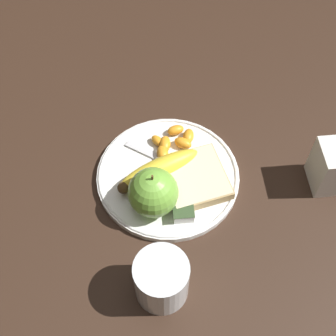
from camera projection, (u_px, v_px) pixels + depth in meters
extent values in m
plane|color=#332116|center=(168.00, 178.00, 0.84)|extent=(3.00, 3.00, 0.00)
cylinder|color=white|center=(168.00, 176.00, 0.83)|extent=(0.25, 0.25, 0.01)
torus|color=white|center=(168.00, 174.00, 0.83)|extent=(0.25, 0.25, 0.01)
cylinder|color=silver|center=(162.00, 280.00, 0.69)|extent=(0.08, 0.08, 0.09)
cylinder|color=yellow|center=(162.00, 281.00, 0.69)|extent=(0.07, 0.07, 0.07)
sphere|color=#72B23D|center=(153.00, 193.00, 0.76)|extent=(0.08, 0.08, 0.08)
cylinder|color=brown|center=(152.00, 178.00, 0.72)|extent=(0.00, 0.00, 0.01)
ellipsoid|color=yellow|center=(160.00, 171.00, 0.81)|extent=(0.10, 0.15, 0.04)
sphere|color=#473319|center=(123.00, 188.00, 0.79)|extent=(0.02, 0.02, 0.02)
cube|color=tan|center=(195.00, 178.00, 0.81)|extent=(0.13, 0.13, 0.02)
cube|color=beige|center=(195.00, 178.00, 0.81)|extent=(0.13, 0.12, 0.02)
cube|color=silver|center=(156.00, 157.00, 0.84)|extent=(0.08, 0.11, 0.00)
cube|color=silver|center=(199.00, 177.00, 0.82)|extent=(0.05, 0.06, 0.00)
cube|color=white|center=(183.00, 210.00, 0.77)|extent=(0.04, 0.03, 0.02)
cube|color=#334728|center=(183.00, 207.00, 0.77)|extent=(0.04, 0.04, 0.00)
ellipsoid|color=orange|center=(183.00, 143.00, 0.85)|extent=(0.03, 0.04, 0.02)
ellipsoid|color=orange|center=(176.00, 130.00, 0.87)|extent=(0.03, 0.03, 0.02)
ellipsoid|color=orange|center=(188.00, 136.00, 0.86)|extent=(0.04, 0.03, 0.02)
ellipsoid|color=orange|center=(167.00, 144.00, 0.85)|extent=(0.04, 0.03, 0.02)
ellipsoid|color=orange|center=(163.00, 153.00, 0.84)|extent=(0.04, 0.02, 0.02)
ellipsoid|color=orange|center=(158.00, 141.00, 0.86)|extent=(0.03, 0.03, 0.02)
cube|color=silver|center=(334.00, 166.00, 0.79)|extent=(0.07, 0.07, 0.09)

